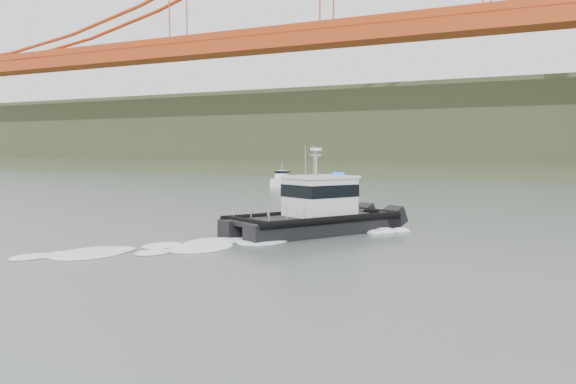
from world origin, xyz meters
name	(u,v)px	position (x,y,z in m)	size (l,w,h in m)	color
ground	(180,266)	(0.00, 0.00, 0.00)	(400.00, 400.00, 0.00)	#495652
headlands	(562,136)	(0.00, 125.50, 7.05)	(500.00, 105.36, 27.12)	#333F24
patrol_boat	(315,211)	(0.15, 11.05, 1.16)	(7.12, 10.14, 4.64)	black
motorboat	(282,180)	(-22.53, 47.37, 0.73)	(3.41, 5.63, 2.94)	silver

